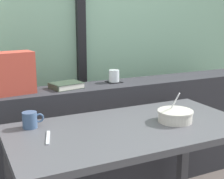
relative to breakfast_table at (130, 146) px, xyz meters
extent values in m
cube|color=#84B293|center=(-0.01, 1.14, 0.78)|extent=(4.80, 0.08, 2.80)
cube|color=black|center=(0.13, 1.07, 0.68)|extent=(0.07, 0.05, 2.60)
cube|color=#2D2D33|center=(-0.01, 0.61, -0.21)|extent=(2.80, 0.28, 0.82)
cube|color=#414145|center=(0.59, 0.28, -0.27)|extent=(0.06, 0.06, 0.69)
cube|color=#4C4C51|center=(0.00, 0.00, 0.09)|extent=(1.28, 0.66, 0.03)
cube|color=black|center=(0.22, 0.65, 0.21)|extent=(0.10, 0.10, 0.00)
cylinder|color=white|center=(0.22, 0.65, 0.25)|extent=(0.08, 0.08, 0.09)
cylinder|color=orange|center=(0.22, 0.65, 0.24)|extent=(0.07, 0.07, 0.05)
cube|color=#334233|center=(-0.15, 0.62, 0.21)|extent=(0.22, 0.19, 0.00)
cube|color=silver|center=(-0.15, 0.62, 0.22)|extent=(0.21, 0.18, 0.03)
cube|color=#334233|center=(-0.15, 0.62, 0.24)|extent=(0.22, 0.19, 0.00)
cube|color=#334233|center=(-0.25, 0.60, 0.22)|extent=(0.04, 0.15, 0.04)
cube|color=#B74233|center=(-0.53, 0.61, 0.33)|extent=(0.34, 0.18, 0.26)
cylinder|color=beige|center=(0.26, -0.03, 0.14)|extent=(0.19, 0.19, 0.06)
cylinder|color=beige|center=(0.26, -0.03, 0.17)|extent=(0.20, 0.20, 0.01)
cylinder|color=brown|center=(0.26, -0.03, 0.14)|extent=(0.16, 0.16, 0.05)
cylinder|color=silver|center=(0.27, -0.01, 0.20)|extent=(0.01, 0.10, 0.15)
ellipsoid|color=silver|center=(0.27, 0.01, 0.15)|extent=(0.03, 0.05, 0.01)
cube|color=silver|center=(-0.43, 0.03, 0.11)|extent=(0.06, 0.17, 0.01)
cylinder|color=#3D567A|center=(-0.48, 0.21, 0.15)|extent=(0.08, 0.08, 0.08)
torus|color=#3D567A|center=(-0.43, 0.21, 0.16)|extent=(0.05, 0.01, 0.05)
camera|label=1|loc=(-0.78, -1.39, 0.69)|focal=51.22mm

